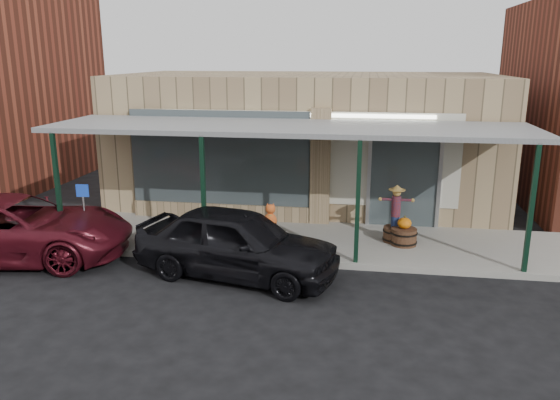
% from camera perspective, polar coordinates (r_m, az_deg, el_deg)
% --- Properties ---
extents(ground, '(120.00, 120.00, 0.00)m').
position_cam_1_polar(ground, '(11.10, -1.88, -10.65)').
color(ground, black).
rests_on(ground, ground).
extents(sidewalk, '(40.00, 3.20, 0.15)m').
position_cam_1_polar(sidewalk, '(14.36, 0.81, -4.26)').
color(sidewalk, gray).
rests_on(sidewalk, ground).
extents(storefront, '(12.00, 6.25, 4.20)m').
position_cam_1_polar(storefront, '(18.30, 2.88, 6.40)').
color(storefront, '#A08762').
rests_on(storefront, ground).
extents(awning, '(12.00, 3.00, 3.04)m').
position_cam_1_polar(awning, '(13.65, 0.84, 7.41)').
color(awning, slate).
rests_on(awning, ground).
extents(block_buildings_near, '(61.00, 8.00, 8.00)m').
position_cam_1_polar(block_buildings_near, '(19.06, 9.43, 11.62)').
color(block_buildings_near, brown).
rests_on(block_buildings_near, ground).
extents(barrel_scarecrow, '(0.88, 0.73, 1.49)m').
position_cam_1_polar(barrel_scarecrow, '(14.24, 11.94, -2.31)').
color(barrel_scarecrow, '#503420').
rests_on(barrel_scarecrow, sidewalk).
extents(barrel_pumpkin, '(0.76, 0.76, 0.76)m').
position_cam_1_polar(barrel_pumpkin, '(14.10, 12.81, -3.54)').
color(barrel_pumpkin, '#503420').
rests_on(barrel_pumpkin, sidewalk).
extents(handicap_sign, '(0.32, 0.05, 1.54)m').
position_cam_1_polar(handicap_sign, '(14.52, -19.82, -0.56)').
color(handicap_sign, gray).
rests_on(handicap_sign, sidewalk).
extents(parked_sedan, '(4.86, 2.79, 1.56)m').
position_cam_1_polar(parked_sedan, '(12.11, -4.52, -4.47)').
color(parked_sedan, black).
rests_on(parked_sedan, ground).
extents(car_maroon, '(5.83, 3.39, 1.53)m').
position_cam_1_polar(car_maroon, '(14.57, -26.01, -2.69)').
color(car_maroon, '#51101B').
rests_on(car_maroon, ground).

